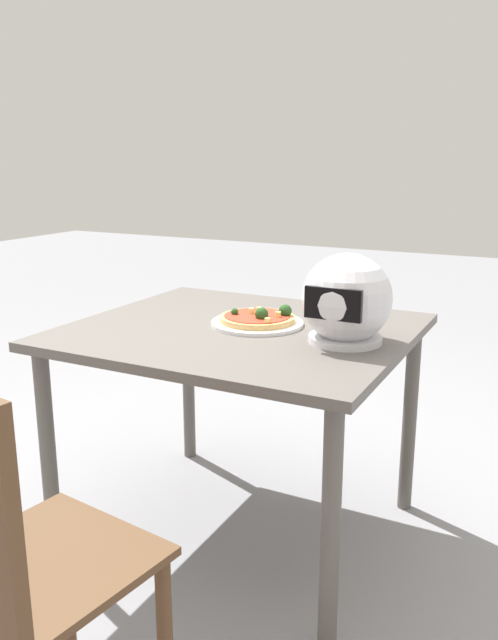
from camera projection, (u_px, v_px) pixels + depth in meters
ground_plane at (241, 529)px, 2.26m from camera, size 14.00×14.00×0.00m
dining_table at (241, 352)px, 2.10m from camera, size 1.06×0.94×0.73m
pizza_plate at (257, 323)px, 2.11m from camera, size 0.30×0.30×0.01m
pizza at (259, 318)px, 2.10m from camera, size 0.24×0.24×0.06m
motorcycle_helmet at (346, 300)px, 1.88m from camera, size 0.27×0.27×0.27m
chair_far at (5, 557)px, 1.26m from camera, size 0.45×0.45×0.90m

